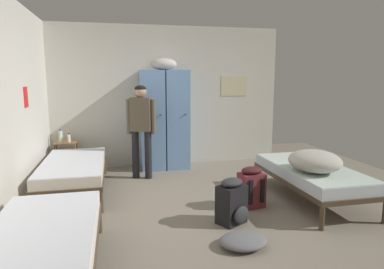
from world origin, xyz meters
name	(u,v)px	position (x,y,z in m)	size (l,w,h in m)	color
ground_plane	(196,207)	(0.00, 0.00, 0.00)	(7.78, 7.78, 0.00)	gray
room_backdrop	(105,102)	(-1.15, 1.19, 1.35)	(4.51, 4.92, 2.70)	beige
locker_bank	(164,118)	(-0.10, 2.15, 0.97)	(0.90, 0.55, 2.07)	#6B93C6
shelf_unit	(66,154)	(-1.90, 2.17, 0.35)	(0.38, 0.30, 0.57)	brown
bed_left_rear	(74,168)	(-1.65, 1.02, 0.38)	(0.90, 1.90, 0.49)	#473828
bed_left_front	(40,242)	(-1.65, -1.41, 0.38)	(0.90, 1.90, 0.49)	#473828
bed_right	(311,174)	(1.65, -0.07, 0.38)	(0.90, 1.90, 0.49)	#473828
bedding_heap	(315,161)	(1.53, -0.32, 0.63)	(0.66, 0.73, 0.28)	#B7B2A8
person_traveler	(141,123)	(-0.59, 1.54, 0.96)	(0.48, 0.30, 1.59)	black
water_bottle	(61,136)	(-1.98, 2.19, 0.68)	(0.07, 0.07, 0.24)	silver
lotion_bottle	(69,138)	(-1.83, 2.13, 0.65)	(0.05, 0.05, 0.17)	white
backpack_maroon	(251,188)	(0.73, -0.12, 0.26)	(0.35, 0.37, 0.55)	maroon
backpack_black	(232,202)	(0.30, -0.58, 0.26)	(0.40, 0.41, 0.55)	black
clothes_pile_grey	(243,241)	(0.22, -1.16, 0.06)	(0.50, 0.41, 0.13)	slate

